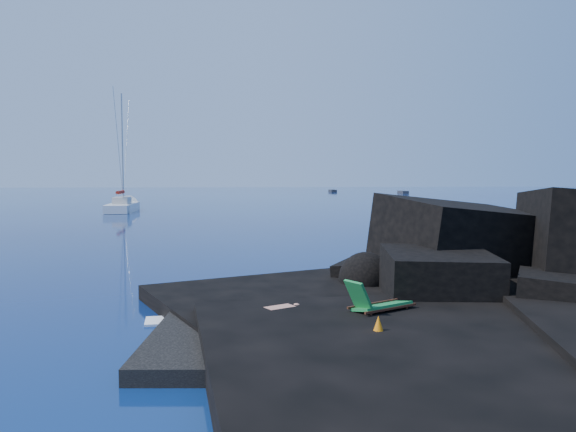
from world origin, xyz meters
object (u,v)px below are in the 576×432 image
at_px(distant_boat_b, 403,193).
at_px(marker_cone, 378,330).
at_px(distant_boat_a, 333,192).
at_px(deck_chair, 382,297).
at_px(sailboat, 123,211).
at_px(sunbather, 280,311).

bearing_deg(distant_boat_b, marker_cone, -107.30).
bearing_deg(distant_boat_a, deck_chair, -100.69).
bearing_deg(sailboat, distant_boat_b, 49.23).
bearing_deg(distant_boat_a, distant_boat_b, -45.92).
height_order(sailboat, distant_boat_a, sailboat).
relative_size(deck_chair, distant_boat_a, 0.39).
bearing_deg(sailboat, sunbather, -76.71).
relative_size(sunbather, marker_cone, 2.85).
xyz_separation_m(deck_chair, marker_cone, (-0.59, -1.84, -0.30)).
height_order(sailboat, marker_cone, sailboat).
bearing_deg(deck_chair, marker_cone, -136.02).
bearing_deg(distant_boat_a, marker_cone, -100.80).
relative_size(sailboat, distant_boat_b, 2.90).
relative_size(sailboat, distant_boat_a, 2.97).
height_order(sunbather, distant_boat_b, sunbather).
bearing_deg(deck_chair, distant_boat_b, 43.92).
bearing_deg(sunbather, distant_boat_a, 51.26).
xyz_separation_m(sunbather, marker_cone, (1.90, -2.39, 0.12)).
bearing_deg(sailboat, distant_boat_a, 62.51).
xyz_separation_m(marker_cone, distant_boat_b, (37.91, 117.39, -0.65)).
bearing_deg(marker_cone, distant_boat_b, 72.10).
height_order(marker_cone, distant_boat_a, marker_cone).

